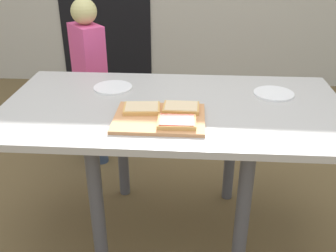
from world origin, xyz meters
TOP-DOWN VIEW (x-y plane):
  - ground_plane at (0.00, 0.00)m, footprint 16.00×16.00m
  - dining_table at (0.00, 0.00)m, footprint 1.56×0.83m
  - cutting_board at (-0.05, -0.16)m, footprint 0.38×0.29m
  - pizza_slice_far_right at (0.04, -0.09)m, footprint 0.16×0.12m
  - pizza_slice_far_left at (-0.13, -0.10)m, footprint 0.16×0.13m
  - pizza_slice_near_right at (0.03, -0.23)m, footprint 0.16×0.12m
  - plate_white_left at (-0.31, 0.18)m, footprint 0.19×0.19m
  - plate_white_right at (0.47, 0.15)m, footprint 0.19×0.19m
  - child_left at (-0.57, 0.71)m, footprint 0.26×0.27m

SIDE VIEW (x-z plane):
  - ground_plane at x=0.00m, z-range 0.00..0.00m
  - child_left at x=-0.57m, z-range 0.07..1.16m
  - dining_table at x=0.00m, z-range 0.28..1.01m
  - plate_white_left at x=-0.31m, z-range 0.73..0.74m
  - plate_white_right at x=0.47m, z-range 0.73..0.74m
  - cutting_board at x=-0.05m, z-range 0.73..0.75m
  - pizza_slice_far_right at x=0.04m, z-range 0.75..0.77m
  - pizza_slice_far_left at x=-0.13m, z-range 0.75..0.77m
  - pizza_slice_near_right at x=0.03m, z-range 0.75..0.77m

